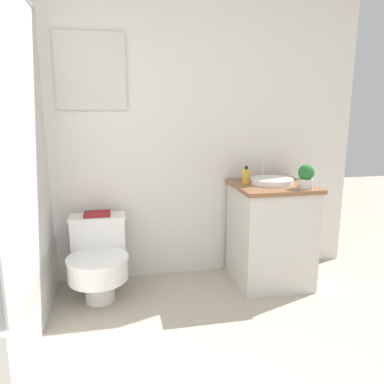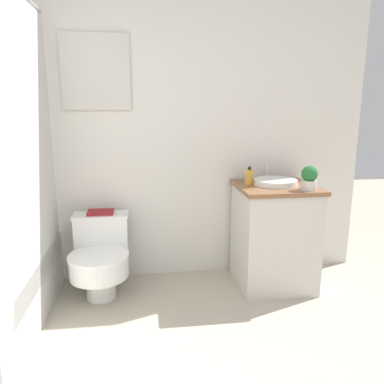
% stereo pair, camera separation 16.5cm
% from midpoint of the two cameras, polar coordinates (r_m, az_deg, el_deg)
% --- Properties ---
extents(wall_back, '(3.59, 0.07, 2.50)m').
position_cam_midpoint_polar(wall_back, '(2.90, -10.76, 10.85)').
color(wall_back, silver).
rests_on(wall_back, ground_plane).
extents(toilet, '(0.42, 0.56, 0.57)m').
position_cam_midpoint_polar(toilet, '(2.80, -15.74, -9.59)').
color(toilet, white).
rests_on(toilet, ground_plane).
extents(vanity, '(0.57, 0.56, 0.78)m').
position_cam_midpoint_polar(vanity, '(2.94, 10.25, -6.27)').
color(vanity, beige).
rests_on(vanity, ground_plane).
extents(sink, '(0.32, 0.36, 0.13)m').
position_cam_midpoint_polar(sink, '(2.85, 10.41, 1.68)').
color(sink, white).
rests_on(sink, vanity).
extents(soap_bottle, '(0.06, 0.06, 0.13)m').
position_cam_midpoint_polar(soap_bottle, '(2.82, 6.59, 2.41)').
color(soap_bottle, gold).
rests_on(soap_bottle, vanity).
extents(potted_plant, '(0.11, 0.11, 0.17)m').
position_cam_midpoint_polar(potted_plant, '(2.72, 15.32, 2.30)').
color(potted_plant, beige).
rests_on(potted_plant, vanity).
extents(book_on_tank, '(0.19, 0.13, 0.02)m').
position_cam_midpoint_polar(book_on_tank, '(2.84, -15.88, -3.24)').
color(book_on_tank, maroon).
rests_on(book_on_tank, toilet).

